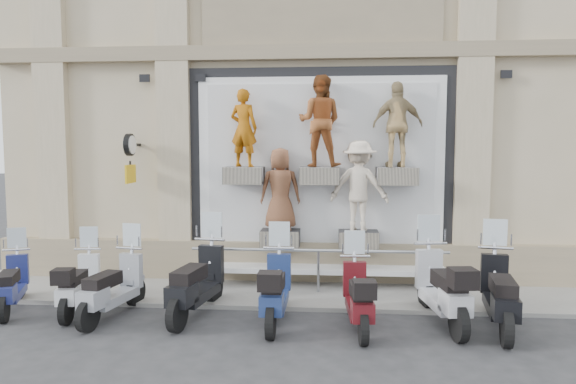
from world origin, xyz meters
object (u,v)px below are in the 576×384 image
Objects in this scene: scooter_e at (276,276)px; scooter_h at (500,278)px; scooter_f at (358,283)px; scooter_d at (197,267)px; scooter_a at (11,272)px; clock_sign_bracket at (130,152)px; scooter_c at (113,274)px; scooter_b at (79,272)px; scooter_g at (442,273)px; guard_rail at (318,273)px.

scooter_h is (3.58, 0.00, 0.04)m from scooter_e.
scooter_d is at bearing 168.02° from scooter_f.
clock_sign_bracket is at bearing 29.70° from scooter_a.
clock_sign_bracket is 4.33m from scooter_e.
scooter_c is 4.13m from scooter_f.
scooter_e is (1.38, -0.23, -0.06)m from scooter_d.
scooter_g is at bearing -8.65° from scooter_b.
guard_rail is 2.39× the size of scooter_g.
clock_sign_bracket is 5.50m from scooter_f.
scooter_a is at bearing -170.96° from scooter_d.
clock_sign_bracket is 0.55× the size of scooter_f.
scooter_g is (7.43, -0.07, 0.16)m from scooter_a.
scooter_b is 4.86m from scooter_f.
scooter_e reaches higher than scooter_c.
scooter_f is 2.25m from scooter_h.
scooter_b is at bearing -162.19° from guard_rail.
scooter_d reaches higher than scooter_a.
scooter_d is (3.34, -0.01, 0.16)m from scooter_a.
clock_sign_bracket is 0.59× the size of scooter_a.
clock_sign_bracket is at bearing 144.26° from scooter_d.
scooter_c is at bearing 173.57° from scooter_f.
scooter_e is (3.23, -2.08, -2.00)m from clock_sign_bracket.
scooter_g reaches higher than scooter_h.
scooter_e is at bearing -12.21° from scooter_b.
scooter_c is at bearing -77.59° from clock_sign_bracket.
scooter_e is (-0.67, -1.61, 0.34)m from guard_rail.
scooter_d is at bearing 18.29° from scooter_c.
scooter_f is 0.89× the size of scooter_h.
scooter_c is 5.50m from scooter_g.
scooter_g is at bearing 11.71° from scooter_c.
scooter_a is at bearing 177.01° from scooter_e.
scooter_g is at bearing 3.57° from scooter_e.
clock_sign_bracket reaches higher than scooter_a.
scooter_c is at bearing 179.14° from scooter_e.
guard_rail is at bearing -6.84° from clock_sign_bracket.
scooter_d is (2.12, -0.04, 0.14)m from scooter_b.
scooter_b is (-0.26, -1.80, -2.08)m from clock_sign_bracket.
scooter_d is 1.07× the size of scooter_e.
scooter_f is at bearing -25.13° from scooter_a.
guard_rail is 2.53m from scooter_g.
scooter_d is 1.00× the size of scooter_g.
scooter_d reaches higher than scooter_e.
scooter_a is 1.95m from scooter_c.
scooter_c is 0.91× the size of scooter_h.
scooter_b is at bearing -19.64° from scooter_a.
scooter_h is at bearing -0.06° from scooter_e.
scooter_g is (4.09, -0.06, 0.00)m from scooter_d.
scooter_c is (-3.45, -1.58, 0.30)m from guard_rail.
scooter_h is at bearing -22.94° from scooter_a.
scooter_b is (-4.16, -1.34, 0.25)m from guard_rail.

